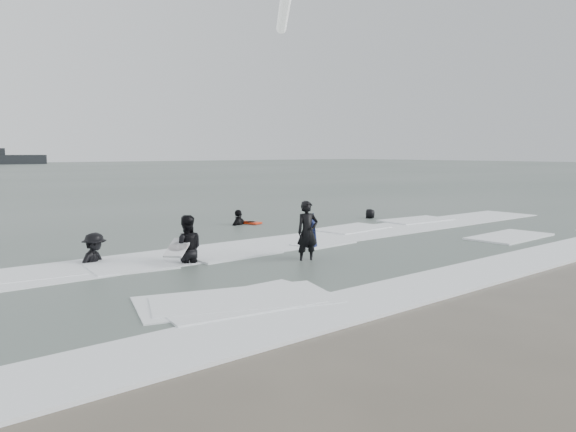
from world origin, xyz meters
TOP-DOWN VIEW (x-y plane):
  - ground at (0.00, 0.00)m, footprint 320.00×320.00m
  - surfer_centre at (-0.71, 3.27)m, footprint 0.72×0.56m
  - surfer_wading at (-3.47, 5.13)m, footprint 1.15×1.06m
  - surfer_breaker at (-5.44, 6.66)m, footprint 1.30×1.14m
  - surfer_right_near at (2.16, 10.89)m, footprint 1.16×0.76m
  - surfer_right_far at (8.10, 9.02)m, footprint 0.95×0.86m
  - surf_foam at (0.00, 3.70)m, footprint 30.03×9.06m
  - bodyboards at (-0.55, 6.41)m, footprint 7.44×8.13m

SIDE VIEW (x-z plane):
  - ground at x=0.00m, z-range 0.00..0.00m
  - surfer_centre at x=-0.71m, z-range -0.87..0.87m
  - surfer_wading at x=-3.47m, z-range -0.96..0.96m
  - surfer_breaker at x=-5.44m, z-range -0.87..0.87m
  - surfer_right_near at x=2.16m, z-range -0.92..0.92m
  - surfer_right_far at x=8.10m, z-range -0.81..0.81m
  - surf_foam at x=0.00m, z-range 0.00..0.08m
  - bodyboards at x=-0.55m, z-range -0.13..1.12m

